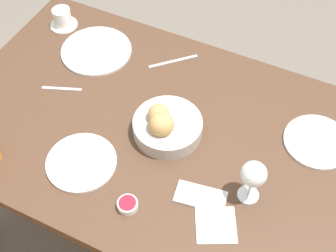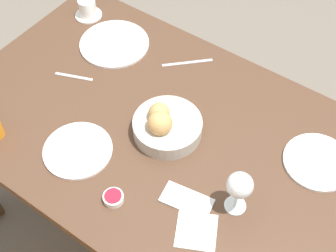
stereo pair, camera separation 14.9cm
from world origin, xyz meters
name	(u,v)px [view 1 (the left image)]	position (x,y,z in m)	size (l,w,h in m)	color
ground_plane	(171,230)	(0.00, 0.00, 0.00)	(10.00, 10.00, 0.00)	#6B6056
dining_table	(171,149)	(0.00, 0.00, 0.63)	(1.50, 0.88, 0.71)	#4C3323
bread_basket	(166,125)	(0.02, 0.00, 0.75)	(0.22, 0.22, 0.12)	#B2ADA3
plate_near_left	(317,142)	(-0.43, -0.17, 0.72)	(0.21, 0.21, 0.01)	white
plate_near_right	(96,51)	(0.42, -0.22, 0.72)	(0.26, 0.26, 0.01)	white
plate_far_center	(81,162)	(0.20, 0.22, 0.72)	(0.22, 0.22, 0.01)	white
wine_glass	(253,175)	(-0.30, 0.11, 0.83)	(0.08, 0.08, 0.16)	silver
coffee_cup	(63,18)	(0.61, -0.30, 0.75)	(0.11, 0.11, 0.08)	white
jam_bowl_berry	(128,205)	(0.00, 0.29, 0.73)	(0.06, 0.06, 0.03)	white
fork_silver	(173,61)	(0.14, -0.30, 0.72)	(0.14, 0.14, 0.00)	#B7B7BC
spoon_coffee	(62,89)	(0.43, -0.01, 0.72)	(0.13, 0.06, 0.00)	#B7B7BC
napkin	(216,225)	(-0.25, 0.24, 0.72)	(0.15, 0.15, 0.00)	silver
cell_phone	(201,197)	(-0.18, 0.17, 0.72)	(0.16, 0.10, 0.01)	silver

